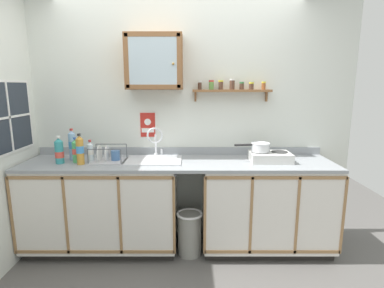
{
  "coord_description": "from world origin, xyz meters",
  "views": [
    {
      "loc": [
        0.13,
        -2.52,
        1.66
      ],
      "look_at": [
        0.12,
        0.47,
        1.08
      ],
      "focal_mm": 27.91,
      "sensor_mm": 36.0,
      "label": 1
    }
  ],
  "objects_px": {
    "hot_plate_stove": "(271,157)",
    "bottle_water_clear_3": "(91,152)",
    "trash_bin": "(190,233)",
    "bottle_juice_amber_4": "(81,150)",
    "dish_rack": "(108,159)",
    "warning_sign": "(149,125)",
    "bottle_water_blue_1": "(73,145)",
    "mug": "(117,156)",
    "sink": "(154,162)",
    "bottle_detergent_teal_2": "(60,151)",
    "bottle_soda_green_0": "(76,151)",
    "saucepan": "(261,147)",
    "wall_cabinet": "(155,62)"
  },
  "relations": [
    {
      "from": "hot_plate_stove",
      "to": "bottle_water_clear_3",
      "type": "xyz_separation_m",
      "value": [
        -1.77,
        -0.0,
        0.05
      ]
    },
    {
      "from": "hot_plate_stove",
      "to": "trash_bin",
      "type": "height_order",
      "value": "hot_plate_stove"
    },
    {
      "from": "hot_plate_stove",
      "to": "bottle_juice_amber_4",
      "type": "height_order",
      "value": "bottle_juice_amber_4"
    },
    {
      "from": "dish_rack",
      "to": "warning_sign",
      "type": "height_order",
      "value": "warning_sign"
    },
    {
      "from": "bottle_water_blue_1",
      "to": "mug",
      "type": "distance_m",
      "value": 0.46
    },
    {
      "from": "bottle_water_clear_3",
      "to": "trash_bin",
      "type": "distance_m",
      "value": 1.27
    },
    {
      "from": "bottle_water_clear_3",
      "to": "mug",
      "type": "height_order",
      "value": "bottle_water_clear_3"
    },
    {
      "from": "dish_rack",
      "to": "warning_sign",
      "type": "bearing_deg",
      "value": 42.04
    },
    {
      "from": "hot_plate_stove",
      "to": "dish_rack",
      "type": "distance_m",
      "value": 1.61
    },
    {
      "from": "sink",
      "to": "mug",
      "type": "height_order",
      "value": "sink"
    },
    {
      "from": "bottle_water_blue_1",
      "to": "dish_rack",
      "type": "xyz_separation_m",
      "value": [
        0.37,
        -0.09,
        -0.12
      ]
    },
    {
      "from": "hot_plate_stove",
      "to": "bottle_detergent_teal_2",
      "type": "distance_m",
      "value": 2.05
    },
    {
      "from": "bottle_soda_green_0",
      "to": "trash_bin",
      "type": "relative_size",
      "value": 0.56
    },
    {
      "from": "hot_plate_stove",
      "to": "bottle_detergent_teal_2",
      "type": "bearing_deg",
      "value": -178.04
    },
    {
      "from": "bottle_water_blue_1",
      "to": "bottle_soda_green_0",
      "type": "bearing_deg",
      "value": -56.97
    },
    {
      "from": "bottle_detergent_teal_2",
      "to": "dish_rack",
      "type": "bearing_deg",
      "value": 7.71
    },
    {
      "from": "saucepan",
      "to": "bottle_juice_amber_4",
      "type": "height_order",
      "value": "bottle_juice_amber_4"
    },
    {
      "from": "bottle_water_clear_3",
      "to": "warning_sign",
      "type": "height_order",
      "value": "warning_sign"
    },
    {
      "from": "saucepan",
      "to": "dish_rack",
      "type": "distance_m",
      "value": 1.51
    },
    {
      "from": "hot_plate_stove",
      "to": "bottle_juice_amber_4",
      "type": "bearing_deg",
      "value": -176.57
    },
    {
      "from": "wall_cabinet",
      "to": "bottle_water_clear_3",
      "type": "bearing_deg",
      "value": -162.35
    },
    {
      "from": "sink",
      "to": "bottle_soda_green_0",
      "type": "relative_size",
      "value": 2.28
    },
    {
      "from": "bottle_soda_green_0",
      "to": "bottle_detergent_teal_2",
      "type": "height_order",
      "value": "bottle_detergent_teal_2"
    },
    {
      "from": "saucepan",
      "to": "bottle_detergent_teal_2",
      "type": "distance_m",
      "value": 1.95
    },
    {
      "from": "bottle_juice_amber_4",
      "to": "wall_cabinet",
      "type": "bearing_deg",
      "value": 23.92
    },
    {
      "from": "trash_bin",
      "to": "saucepan",
      "type": "bearing_deg",
      "value": 11.92
    },
    {
      "from": "bottle_soda_green_0",
      "to": "mug",
      "type": "distance_m",
      "value": 0.38
    },
    {
      "from": "trash_bin",
      "to": "hot_plate_stove",
      "type": "bearing_deg",
      "value": 9.09
    },
    {
      "from": "bottle_water_blue_1",
      "to": "bottle_detergent_teal_2",
      "type": "xyz_separation_m",
      "value": [
        -0.07,
        -0.15,
        -0.03
      ]
    },
    {
      "from": "saucepan",
      "to": "bottle_soda_green_0",
      "type": "height_order",
      "value": "bottle_soda_green_0"
    },
    {
      "from": "mug",
      "to": "warning_sign",
      "type": "bearing_deg",
      "value": 47.0
    },
    {
      "from": "bottle_water_blue_1",
      "to": "bottle_juice_amber_4",
      "type": "height_order",
      "value": "bottle_water_blue_1"
    },
    {
      "from": "hot_plate_stove",
      "to": "mug",
      "type": "xyz_separation_m",
      "value": [
        -1.53,
        0.01,
        0.01
      ]
    },
    {
      "from": "wall_cabinet",
      "to": "mug",
      "type": "bearing_deg",
      "value": -154.65
    },
    {
      "from": "bottle_water_clear_3",
      "to": "trash_bin",
      "type": "relative_size",
      "value": 0.5
    },
    {
      "from": "dish_rack",
      "to": "mug",
      "type": "xyz_separation_m",
      "value": [
        0.08,
        0.02,
        0.02
      ]
    },
    {
      "from": "sink",
      "to": "bottle_detergent_teal_2",
      "type": "distance_m",
      "value": 0.91
    },
    {
      "from": "bottle_water_blue_1",
      "to": "wall_cabinet",
      "type": "height_order",
      "value": "wall_cabinet"
    },
    {
      "from": "saucepan",
      "to": "dish_rack",
      "type": "bearing_deg",
      "value": -178.85
    },
    {
      "from": "bottle_detergent_teal_2",
      "to": "dish_rack",
      "type": "distance_m",
      "value": 0.45
    },
    {
      "from": "bottle_detergent_teal_2",
      "to": "mug",
      "type": "height_order",
      "value": "bottle_detergent_teal_2"
    },
    {
      "from": "mug",
      "to": "sink",
      "type": "bearing_deg",
      "value": 4.75
    },
    {
      "from": "bottle_water_blue_1",
      "to": "trash_bin",
      "type": "relative_size",
      "value": 0.72
    },
    {
      "from": "hot_plate_stove",
      "to": "bottle_water_blue_1",
      "type": "distance_m",
      "value": 1.98
    },
    {
      "from": "bottle_water_clear_3",
      "to": "bottle_juice_amber_4",
      "type": "distance_m",
      "value": 0.13
    },
    {
      "from": "bottle_juice_amber_4",
      "to": "mug",
      "type": "bearing_deg",
      "value": 22.06
    },
    {
      "from": "sink",
      "to": "bottle_soda_green_0",
      "type": "xyz_separation_m",
      "value": [
        -0.75,
        -0.08,
        0.13
      ]
    },
    {
      "from": "bottle_juice_amber_4",
      "to": "warning_sign",
      "type": "bearing_deg",
      "value": 36.02
    },
    {
      "from": "sink",
      "to": "hot_plate_stove",
      "type": "bearing_deg",
      "value": -2.15
    },
    {
      "from": "wall_cabinet",
      "to": "bottle_water_blue_1",
      "type": "bearing_deg",
      "value": -171.92
    }
  ]
}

